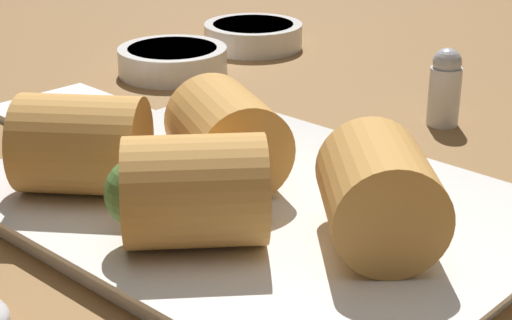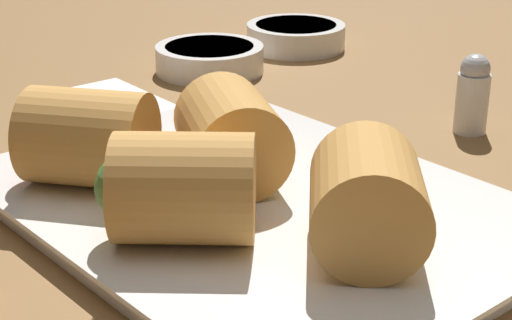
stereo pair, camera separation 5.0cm
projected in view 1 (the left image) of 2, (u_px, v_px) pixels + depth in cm
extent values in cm
cube|color=olive|center=(325.00, 237.00, 50.94)|extent=(180.00, 140.00, 2.00)
cube|color=white|center=(256.00, 211.00, 50.58)|extent=(31.12, 23.19, 1.20)
cube|color=white|center=(256.00, 199.00, 50.29)|extent=(32.37, 24.12, 0.30)
cylinder|color=#D19347|center=(82.00, 144.00, 50.00)|extent=(9.37, 9.09, 5.88)
sphere|color=#B23D2D|center=(36.00, 143.00, 50.26)|extent=(3.82, 3.82, 3.82)
cylinder|color=#D19347|center=(380.00, 194.00, 43.55)|extent=(9.32, 9.31, 5.88)
sphere|color=#56843D|center=(371.00, 173.00, 46.10)|extent=(3.82, 3.82, 3.82)
cylinder|color=#D19347|center=(227.00, 136.00, 51.26)|extent=(9.15, 8.52, 5.88)
sphere|color=#B23D2D|center=(213.00, 122.00, 53.66)|extent=(3.82, 3.82, 3.82)
cylinder|color=#D19347|center=(195.00, 191.00, 43.92)|extent=(9.26, 9.35, 5.88)
sphere|color=#56843D|center=(141.00, 193.00, 43.71)|extent=(3.82, 3.82, 3.82)
cylinder|color=white|center=(173.00, 61.00, 78.24)|extent=(9.97, 9.97, 2.47)
cylinder|color=beige|center=(172.00, 50.00, 77.85)|extent=(8.18, 8.18, 0.45)
cylinder|color=white|center=(253.00, 36.00, 86.90)|extent=(9.97, 9.97, 2.47)
cylinder|color=maroon|center=(253.00, 26.00, 86.51)|extent=(8.18, 8.18, 0.45)
cube|color=white|center=(71.00, 113.00, 67.64)|extent=(11.17, 9.60, 0.60)
cylinder|color=silver|center=(444.00, 97.00, 65.24)|extent=(2.45, 2.45, 4.54)
sphere|color=#B7B7BC|center=(447.00, 62.00, 64.22)|extent=(2.20, 2.20, 2.20)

